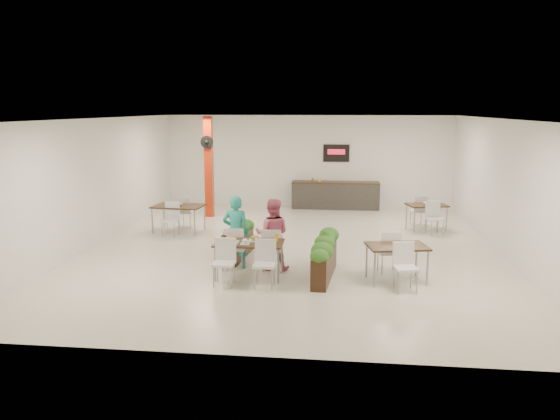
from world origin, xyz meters
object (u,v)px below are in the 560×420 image
Objects in this scene: planter_left at (239,237)px; main_table at (249,247)px; red_column at (209,166)px; diner_man at (236,232)px; diner_woman at (272,234)px; side_table_c at (397,251)px; service_counter at (335,195)px; side_table_a at (178,209)px; planter_right at (324,255)px; side_table_b at (427,209)px.

main_table is at bearing -72.20° from planter_left.
red_column is at bearing 111.54° from planter_left.
diner_man is 0.80m from diner_woman.
planter_left is at bearing -84.12° from diner_man.
side_table_c is at bearing -21.94° from planter_left.
service_counter is 1.82× the size of side_table_a.
planter_left is at bearing -43.06° from side_table_a.
diner_man is 0.96× the size of side_table_c.
service_counter is 1.85× the size of main_table.
planter_left is 3.75m from side_table_c.
planter_right is at bearing -90.82° from service_counter.
diner_man is 0.92× the size of planter_left.
planter_right is (1.55, 0.13, -0.14)m from main_table.
diner_woman is 1.29m from planter_right.
service_counter reaches higher than planter_right.
red_column reaches higher than side_table_a.
diner_woman reaches higher than side_table_b.
side_table_c is at bearing -2.04° from planter_right.
side_table_a is at bearing -99.19° from red_column.
service_counter is at bearing 115.84° from side_table_b.
diner_man is 1.04× the size of diner_woman.
diner_woman is 0.81× the size of planter_right.
planter_right reaches higher than side_table_a.
side_table_b is (6.99, 0.96, -0.02)m from side_table_a.
side_table_a is at bearing 134.13° from side_table_c.
diner_woman reaches higher than side_table_c.
red_column is 1.97× the size of main_table.
diner_woman is at bearing 155.97° from side_table_c.
diner_man is 0.88m from planter_left.
side_table_c is (3.39, -0.58, -0.18)m from diner_man.
diner_woman reaches higher than planter_right.
planter_right is at bearing -134.09° from side_table_b.
main_table is at bearing -50.53° from side_table_a.
main_table is 1.56m from planter_left.
main_table is 0.84× the size of planter_right.
side_table_c is at bearing -48.87° from red_column.
diner_woman is 0.93× the size of side_table_c.
red_column is 4.56m from service_counter.
service_counter is (4.00, 1.86, -1.15)m from red_column.
red_column is 2.45m from side_table_a.
diner_man is at bearing -70.64° from red_column.
red_column reaches higher than main_table.
side_table_a reaches higher than planter_left.
side_table_b is (4.30, 4.94, -0.02)m from main_table.
diner_man is at bearing -105.54° from service_counter.
side_table_a is at bearing 173.44° from side_table_b.
planter_left is (-0.08, 0.82, -0.31)m from diner_man.
red_column reaches higher than planter_right.
planter_left is (-0.47, 1.48, -0.14)m from main_table.
side_table_a is (-2.30, 3.32, -0.16)m from diner_man.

